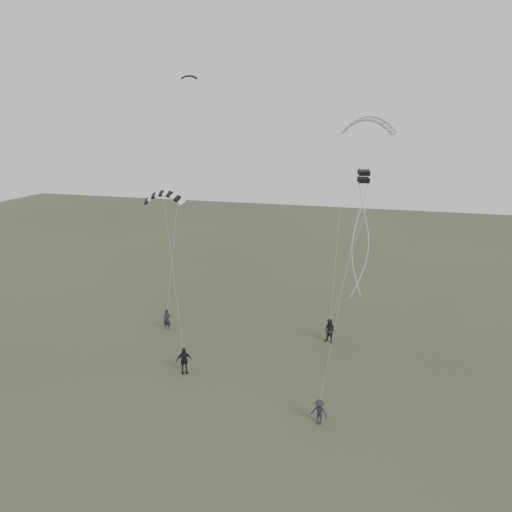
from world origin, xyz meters
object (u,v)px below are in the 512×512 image
(kite_pale_large, at_px, (368,119))
(flyer_center, at_px, (184,361))
(kite_box, at_px, (364,176))
(flyer_left, at_px, (167,319))
(kite_striped, at_px, (163,193))
(flyer_right, at_px, (330,331))
(kite_dark_small, at_px, (189,76))
(flyer_far, at_px, (319,412))

(kite_pale_large, bearing_deg, flyer_center, -113.18)
(kite_box, bearing_deg, flyer_left, 146.08)
(flyer_left, relative_size, kite_striped, 0.56)
(flyer_center, relative_size, kite_box, 2.60)
(flyer_left, distance_m, flyer_right, 13.31)
(kite_dark_small, relative_size, kite_pale_large, 0.31)
(kite_pale_large, xyz_separation_m, kite_box, (0.78, -12.40, -3.35))
(kite_dark_small, xyz_separation_m, kite_box, (16.15, -11.44, -6.97))
(kite_box, bearing_deg, kite_striped, 148.17)
(kite_dark_small, bearing_deg, flyer_far, -66.01)
(flyer_far, bearing_deg, kite_pale_large, 99.15)
(flyer_left, bearing_deg, flyer_center, -64.62)
(flyer_center, bearing_deg, kite_pale_large, 19.99)
(flyer_right, bearing_deg, flyer_center, -119.69)
(flyer_left, height_order, kite_striped, kite_striped)
(kite_box, bearing_deg, flyer_center, 173.31)
(flyer_right, xyz_separation_m, kite_dark_small, (-13.90, 6.55, 19.46))
(kite_pale_large, relative_size, kite_striped, 1.48)
(kite_striped, distance_m, kite_box, 15.36)
(flyer_right, xyz_separation_m, flyer_center, (-8.86, -7.57, -0.04))
(kite_dark_small, xyz_separation_m, kite_pale_large, (15.37, 0.96, -3.62))
(kite_dark_small, bearing_deg, kite_box, -51.74)
(kite_pale_large, bearing_deg, flyer_left, -138.42)
(flyer_left, bearing_deg, kite_box, -22.63)
(flyer_left, xyz_separation_m, kite_pale_large, (14.73, 8.63, 15.96))
(flyer_center, relative_size, kite_pale_large, 0.41)
(kite_dark_small, relative_size, kite_box, 1.97)
(flyer_left, height_order, flyer_center, flyer_center)
(flyer_far, relative_size, kite_box, 2.13)
(flyer_center, xyz_separation_m, flyer_far, (9.81, -3.32, -0.17))
(flyer_right, distance_m, kite_dark_small, 24.80)
(kite_dark_small, bearing_deg, kite_striped, -98.06)
(flyer_left, distance_m, flyer_far, 17.25)
(kite_box, bearing_deg, kite_pale_large, 73.35)
(flyer_right, distance_m, kite_pale_large, 17.60)
(kite_pale_large, bearing_deg, flyer_right, -89.84)
(flyer_far, xyz_separation_m, kite_striped, (-13.62, 9.05, 10.65))
(kite_striped, relative_size, kite_box, 4.26)
(kite_dark_small, distance_m, kite_striped, 12.38)
(flyer_center, xyz_separation_m, kite_pale_large, (10.33, 15.08, 15.88))
(kite_dark_small, bearing_deg, kite_pale_large, -12.86)
(kite_box, bearing_deg, flyer_far, -122.48)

